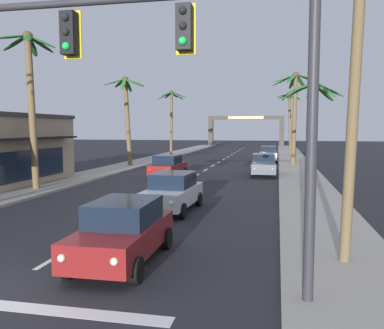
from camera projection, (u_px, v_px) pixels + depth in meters
sidewalk_right at (304, 182)px, 27.02m from camera, size 3.20×110.00×0.14m
sidewalk_left at (85, 176)px, 30.20m from camera, size 3.20×110.00×0.14m
lane_markings at (194, 180)px, 28.35m from camera, size 4.28×87.85×0.01m
traffic_signal_mast at (144, 58)px, 8.61m from camera, size 10.41×0.41×7.02m
sedan_lead_at_stop_bar at (123, 231)px, 11.11m from camera, size 2.00×4.47×1.68m
sedan_third_in_queue at (172, 192)px, 17.96m from camera, size 2.09×4.51×1.68m
sedan_oncoming_far at (168, 166)px, 29.86m from camera, size 2.08×4.50×1.68m
sedan_parked_nearest_kerb at (264, 165)px, 30.99m from camera, size 2.07×4.50×1.68m
sedan_parked_mid_kerb at (268, 154)px, 43.91m from camera, size 2.04×4.49×1.68m
palm_left_second at (31, 87)px, 23.22m from camera, size 3.30×3.07×9.06m
palm_left_third at (127, 105)px, 38.15m from camera, size 4.11×3.75×8.42m
palm_left_farthest at (171, 108)px, 52.97m from camera, size 3.97×4.06×8.50m
palm_right_nearest at (359, 13)px, 10.20m from camera, size 3.02×2.66×8.99m
palm_right_second at (312, 113)px, 24.28m from camera, size 3.47×3.42×6.54m
palm_right_third at (295, 101)px, 38.17m from camera, size 4.58×4.43×8.84m
palm_right_farthest at (290, 110)px, 52.12m from camera, size 3.11×3.09×8.24m
town_gateway_arch at (246, 126)px, 78.65m from camera, size 14.51×0.90×5.95m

